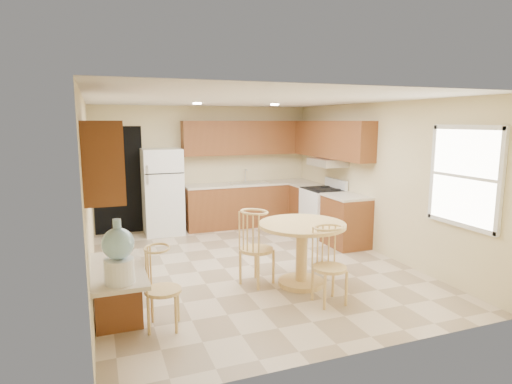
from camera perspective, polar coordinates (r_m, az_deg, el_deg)
name	(u,v)px	position (r m, az deg, el deg)	size (l,w,h in m)	color
floor	(250,265)	(6.69, -0.78, -9.73)	(5.50, 5.50, 0.00)	#C2AC8C
ceiling	(250,100)	(6.32, -0.84, 12.19)	(4.50, 5.50, 0.02)	white
wall_back	(205,167)	(9.00, -6.78, 3.34)	(4.50, 0.02, 2.50)	beige
wall_front	(354,227)	(3.96, 12.88, -4.62)	(4.50, 0.02, 2.50)	beige
wall_left	(89,194)	(6.02, -21.40, -0.26)	(0.02, 5.50, 2.50)	beige
wall_right	(376,178)	(7.45, 15.70, 1.79)	(0.02, 5.50, 2.50)	beige
doorway	(118,181)	(8.76, -17.90, 1.46)	(0.90, 0.02, 2.10)	black
base_cab_back	(250,205)	(9.09, -0.86, -1.73)	(2.75, 0.60, 0.87)	brown
counter_back	(250,184)	(9.01, -0.86, 1.10)	(2.75, 0.63, 0.04)	beige
base_cab_right_a	(308,207)	(8.98, 6.91, -1.94)	(0.60, 0.59, 0.87)	brown
counter_right_a	(308,185)	(8.90, 6.97, 0.93)	(0.63, 0.59, 0.04)	beige
base_cab_right_b	(346,222)	(7.75, 11.89, -3.90)	(0.60, 0.80, 0.87)	brown
counter_right_b	(347,196)	(7.66, 12.01, -0.59)	(0.63, 0.80, 0.04)	beige
upper_cab_back	(247,138)	(9.05, -1.17, 7.24)	(2.75, 0.33, 0.70)	brown
upper_cab_right	(331,139)	(8.32, 10.00, 6.91)	(0.33, 2.42, 0.70)	brown
upper_cab_left	(102,158)	(4.36, -19.88, 4.33)	(0.33, 1.40, 0.70)	brown
sink	(248,183)	(9.00, -1.01, 1.23)	(0.78, 0.44, 0.01)	silver
range_hood	(328,162)	(8.28, 9.52, 3.93)	(0.50, 0.76, 0.14)	silver
desk_pedestal	(118,293)	(4.98, -17.95, -12.70)	(0.48, 0.42, 0.72)	brown
desk_top	(118,270)	(4.48, -17.96, -9.85)	(0.50, 1.20, 0.04)	beige
window	(465,177)	(6.03, 26.06, 1.85)	(0.06, 1.12, 1.30)	white
can_light_a	(197,104)	(7.33, -7.85, 11.61)	(0.14, 0.14, 0.02)	white
can_light_b	(274,105)	(7.77, 2.47, 11.56)	(0.14, 0.14, 0.02)	white
refrigerator	(163,192)	(8.54, -12.35, 0.05)	(0.74, 0.72, 1.67)	white
stove	(323,211)	(8.38, 8.90, -2.57)	(0.65, 0.76, 1.09)	white
dining_table	(302,245)	(5.80, 6.12, -6.99)	(1.16, 1.16, 0.86)	#E1B970
chair_table_a	(259,242)	(5.70, 0.45, -6.64)	(0.45, 0.57, 1.01)	#E1B970
chair_table_b	(334,260)	(5.20, 10.33, -8.94)	(0.41, 0.41, 0.93)	#E1B970
chair_desk	(164,282)	(4.64, -12.18, -11.70)	(0.39, 0.51, 0.89)	#E1B970
water_crock	(119,254)	(4.00, -17.86, -7.92)	(0.28, 0.28, 0.58)	white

